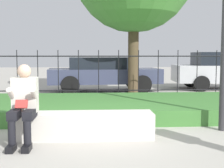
{
  "coord_description": "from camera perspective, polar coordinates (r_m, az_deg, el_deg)",
  "views": [
    {
      "loc": [
        -0.15,
        -5.05,
        1.37
      ],
      "look_at": [
        0.21,
        1.09,
        0.79
      ],
      "focal_mm": 50.0,
      "sensor_mm": 36.0,
      "label": 1
    }
  ],
  "objects": [
    {
      "name": "ground_plane",
      "position": [
        5.24,
        -1.65,
        -9.81
      ],
      "size": [
        60.0,
        60.0,
        0.0
      ],
      "primitive_type": "plane",
      "color": "#A8A399"
    },
    {
      "name": "stone_bench",
      "position": [
        5.19,
        -5.23,
        -7.83
      ],
      "size": [
        2.28,
        0.51,
        0.43
      ],
      "color": "beige",
      "rests_on": "ground_plane"
    },
    {
      "name": "person_seated_reader",
      "position": [
        4.94,
        -15.86,
        -3.1
      ],
      "size": [
        0.42,
        0.73,
        1.23
      ],
      "color": "black",
      "rests_on": "ground_plane"
    },
    {
      "name": "grass_berm",
      "position": [
        7.31,
        -2.16,
        -4.21
      ],
      "size": [
        9.81,
        2.9,
        0.31
      ],
      "color": "#3D7533",
      "rests_on": "ground_plane"
    },
    {
      "name": "iron_fence",
      "position": [
        9.35,
        -2.45,
        1.81
      ],
      "size": [
        7.81,
        0.03,
        1.51
      ],
      "color": "black",
      "rests_on": "ground_plane"
    },
    {
      "name": "car_parked_center",
      "position": [
        11.73,
        -1.65,
        2.06
      ],
      "size": [
        4.25,
        2.12,
        1.28
      ],
      "rotation": [
        0.0,
        0.0,
        0.08
      ],
      "color": "#383D56",
      "rests_on": "ground_plane"
    }
  ]
}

